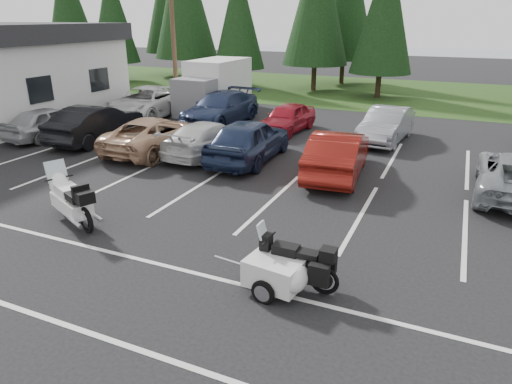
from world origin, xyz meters
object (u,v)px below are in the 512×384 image
object	(u,v)px
car_far_3	(386,125)
adventure_motorcycle	(292,258)
car_far_2	(287,118)
box_truck	(210,87)
touring_motorcycle	(70,195)
car_far_0	(146,103)
cargo_trailer	(274,276)
car_near_3	(209,139)
car_near_2	(156,134)
car_far_1	(221,108)
car_near_0	(49,122)
car_near_4	(249,140)
utility_pole	(173,27)
car_near_1	(96,123)
car_near_5	(338,154)

from	to	relation	value
car_far_3	adventure_motorcycle	world-z (taller)	car_far_3
car_far_3	adventure_motorcycle	bearing A→B (deg)	-83.76
car_far_2	adventure_motorcycle	size ratio (longest dim) A/B	1.82
car_far_2	car_far_3	world-z (taller)	car_far_3
box_truck	touring_motorcycle	world-z (taller)	box_truck
car_far_0	cargo_trailer	size ratio (longest dim) A/B	3.71
car_far_2	box_truck	bearing A→B (deg)	159.01
car_near_3	adventure_motorcycle	world-z (taller)	car_near_3
car_near_2	car_far_1	distance (m)	5.73
car_near_0	cargo_trailer	bearing A→B (deg)	155.68
car_far_1	car_far_0	bearing A→B (deg)	-172.15
car_far_3	car_near_4	bearing A→B (deg)	-124.53
car_near_4	car_far_2	distance (m)	5.07
utility_pole	box_truck	world-z (taller)	utility_pole
car_near_0	car_near_1	bearing A→B (deg)	-166.99
box_truck	car_far_1	size ratio (longest dim) A/B	1.01
utility_pole	car_near_1	size ratio (longest dim) A/B	1.84
car_far_2	car_near_4	bearing A→B (deg)	-80.92
car_near_2	adventure_motorcycle	bearing A→B (deg)	139.26
box_truck	car_near_5	xyz separation A→B (m)	(9.68, -8.29, -0.66)
car_far_0	utility_pole	bearing A→B (deg)	74.49
car_near_4	car_near_5	size ratio (longest dim) A/B	1.02
utility_pole	cargo_trailer	size ratio (longest dim) A/B	5.60
box_truck	cargo_trailer	distance (m)	19.08
touring_motorcycle	cargo_trailer	bearing A→B (deg)	15.74
car_far_3	box_truck	bearing A→B (deg)	170.49
car_far_1	car_near_0	bearing A→B (deg)	-131.54
car_far_2	cargo_trailer	bearing A→B (deg)	-65.23
car_far_0	car_far_1	size ratio (longest dim) A/B	1.08
car_near_1	car_near_4	bearing A→B (deg)	178.38
car_near_5	adventure_motorcycle	distance (m)	7.38
touring_motorcycle	adventure_motorcycle	distance (m)	6.52
utility_pole	car_far_1	world-z (taller)	utility_pole
car_near_1	touring_motorcycle	size ratio (longest dim) A/B	1.74
car_near_5	car_far_2	xyz separation A→B (m)	(-3.86, 5.39, -0.11)
car_near_0	car_near_2	distance (m)	5.80
car_near_1	car_near_5	xyz separation A→B (m)	(11.00, -0.28, -0.02)
cargo_trailer	adventure_motorcycle	distance (m)	0.53
box_truck	car_near_2	bearing A→B (deg)	-76.05
box_truck	car_near_4	xyz separation A→B (m)	(6.13, -7.95, -0.62)
car_near_2	car_far_1	world-z (taller)	car_far_1
car_near_3	cargo_trailer	world-z (taller)	car_near_3
car_near_1	car_far_0	bearing A→B (deg)	-79.84
car_far_1	car_far_2	xyz separation A→B (m)	(3.80, -0.32, -0.12)
car_near_0	car_near_3	world-z (taller)	car_near_0
box_truck	touring_motorcycle	bearing A→B (deg)	-74.59
utility_pole	car_near_0	bearing A→B (deg)	-102.41
car_far_1	cargo_trailer	size ratio (longest dim) A/B	3.44
car_near_5	touring_motorcycle	bearing A→B (deg)	45.28
car_near_5	touring_motorcycle	world-z (taller)	car_near_5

